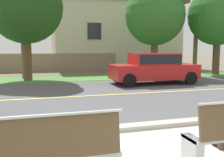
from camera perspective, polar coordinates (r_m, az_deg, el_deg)
name	(u,v)px	position (r m, az deg, el deg)	size (l,w,h in m)	color
ground_plane	(77,90)	(10.91, -7.89, -2.60)	(140.00, 140.00, 0.00)	#665B4C
curb_edge	(116,129)	(5.51, 0.91, -11.26)	(44.00, 0.30, 0.11)	#ADA89E
street_asphalt	(83,96)	(9.45, -6.55, -4.00)	(52.00, 8.00, 0.01)	#515156
road_centre_line	(83,96)	(9.45, -6.56, -3.97)	(48.00, 0.14, 0.01)	#E0CC4C
far_verge_grass	(66,79)	(15.08, -10.25, -0.03)	(48.00, 2.80, 0.02)	#478438
bench_left	(42,155)	(3.34, -15.50, -16.29)	(1.98, 0.48, 1.01)	silver
car_red_far	(154,67)	(12.85, 9.39, 2.61)	(4.30, 1.86, 1.54)	red
shade_tree_far_left	(27,0)	(14.91, -18.53, 16.39)	(4.05, 4.05, 6.69)	brown
shade_tree_left	(157,11)	(17.45, 10.17, 14.77)	(3.94, 3.94, 6.51)	brown
shade_tree_centre	(221,11)	(18.86, 23.33, 13.81)	(3.97, 3.97, 6.55)	brown
garden_wall	(33,63)	(20.04, -17.43, 3.40)	(13.00, 0.36, 1.40)	gray
house_across_street	(113,33)	(24.24, 0.22, 10.18)	(12.03, 6.91, 6.34)	beige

